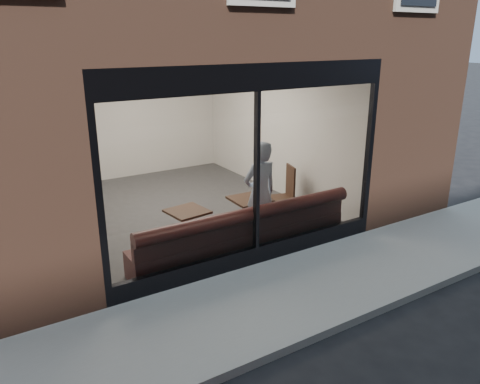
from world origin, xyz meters
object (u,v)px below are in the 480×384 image
cafe_table_right (250,199)px  cafe_table_left (187,212)px  banquette (243,242)px  cafe_chair_right (282,198)px  person (260,194)px

cafe_table_right → cafe_table_left: bearing=178.0°
banquette → cafe_chair_right: size_ratio=8.65×
person → cafe_table_left: person is taller
cafe_chair_right → cafe_table_left: bearing=34.3°
banquette → person: bearing=25.7°
person → cafe_table_right: person is taller
cafe_table_left → cafe_chair_right: 2.84m
person → cafe_table_right: (-0.01, 0.30, -0.20)m
cafe_table_left → cafe_table_right: cafe_table_right is taller
person → cafe_table_right: bearing=-91.1°
person → cafe_table_left: size_ratio=3.01×
cafe_table_left → cafe_table_right: 1.24m
banquette → person: size_ratio=2.14×
banquette → person: person is taller
cafe_chair_right → banquette: bearing=53.5°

